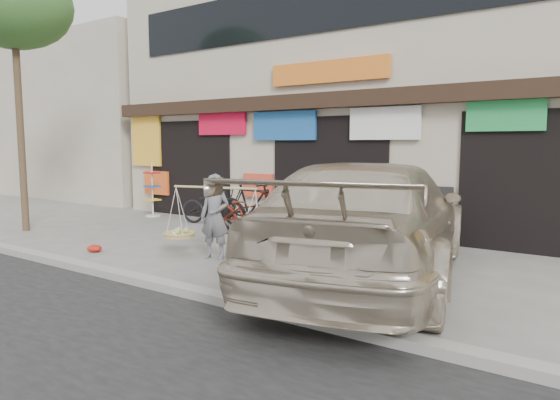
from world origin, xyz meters
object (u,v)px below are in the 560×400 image
Objects in this scene: bike_1 at (252,207)px; bike_2 at (249,213)px; display_rack at (153,195)px; street_tree at (13,6)px; street_vendor at (215,220)px; suv at (370,222)px; bike_0 at (214,206)px.

bike_1 reaches higher than bike_2.
bike_1 is 1.38× the size of display_rack.
street_tree is 7.25m from street_vendor.
bike_1 is 4.26m from suv.
bike_1 is at bearing -10.07° from display_rack.
bike_1 is 0.20m from bike_2.
suv is at bearing -118.79° from bike_2.
bike_2 is at bearing -154.50° from bike_1.
bike_2 is 0.31× the size of suv.
street_vendor is at bearing -30.44° from display_rack.
street_tree is at bearing 170.03° from street_vendor.
display_rack is at bearing 74.42° from bike_0.
bike_1 is 1.03× the size of bike_2.
street_tree reaches higher than suv.
display_rack is (-4.18, 0.89, 0.08)m from bike_2.
bike_0 is at bearing 75.11° from bike_1.
bike_0 is 1.85m from bike_1.
street_tree is at bearing 123.94° from bike_1.
display_rack is (-5.00, 2.94, -0.08)m from street_vendor.
display_rack reaches higher than bike_1.
street_vendor is 1.31× the size of display_rack.
street_tree is 3.07× the size of street_vendor.
suv is 8.35m from display_rack.
bike_2 is at bearing -128.15° from bike_0.
suv is at bearing -18.83° from display_rack.
street_vendor is 5.79m from display_rack.
suv is at bearing 4.10° from street_tree.
bike_0 is 0.28× the size of suv.
suv reaches higher than bike_2.
display_rack is (-2.39, 0.08, 0.14)m from bike_0.
street_tree is at bearing 122.58° from bike_0.
street_vendor is at bearing 3.76° from street_tree.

